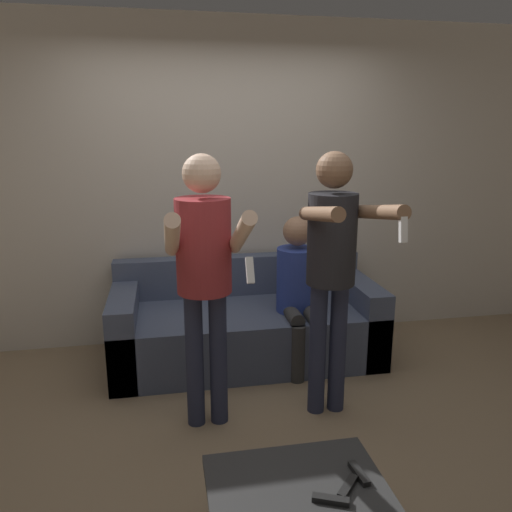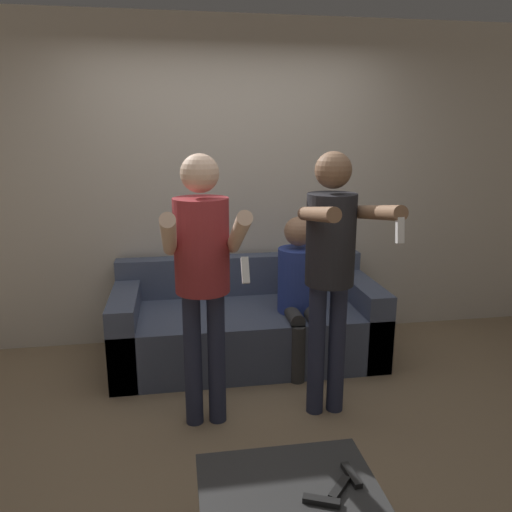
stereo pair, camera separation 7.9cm
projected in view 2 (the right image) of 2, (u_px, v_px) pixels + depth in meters
The scene contains 10 objects.
ground_plane at pixel (258, 434), 3.06m from camera, with size 14.00×14.00×0.00m, color #937A5B.
wall_back at pixel (227, 186), 4.24m from camera, with size 6.40×0.06×2.70m.
couch at pixel (247, 325), 4.04m from camera, with size 2.09×0.92×0.77m.
person_standing_left at pixel (202, 262), 2.92m from camera, with size 0.45×0.73×1.69m.
person_standing_right at pixel (331, 257), 3.04m from camera, with size 0.42×0.74×1.69m.
person_seated at pixel (300, 286), 3.80m from camera, with size 0.31×0.53×1.18m.
coffee_table at pixel (289, 493), 2.12m from camera, with size 0.76×0.55×0.35m.
remote_near at pixel (321, 501), 2.01m from camera, with size 0.15×0.09×0.02m.
remote_mid at pixel (339, 488), 2.08m from camera, with size 0.13×0.14×0.02m.
remote_far at pixel (351, 475), 2.16m from camera, with size 0.05×0.15×0.02m.
Camera 2 is at (-0.45, -2.66, 1.81)m, focal length 35.00 mm.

